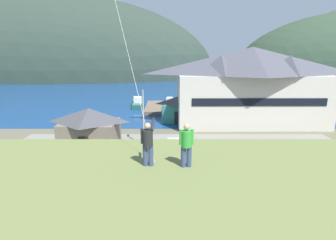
% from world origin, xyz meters
% --- Properties ---
extents(ground_plane, '(600.00, 600.00, 0.00)m').
position_xyz_m(ground_plane, '(0.00, 0.00, 0.00)').
color(ground_plane, '#66604C').
extents(parking_lot_pad, '(40.00, 20.00, 0.10)m').
position_xyz_m(parking_lot_pad, '(0.00, 5.00, 0.05)').
color(parking_lot_pad, gray).
rests_on(parking_lot_pad, ground).
extents(bay_water, '(360.00, 84.00, 0.03)m').
position_xyz_m(bay_water, '(0.00, 60.00, 0.01)').
color(bay_water, navy).
rests_on(bay_water, ground).
extents(far_hill_west_ridge, '(146.35, 74.37, 73.51)m').
position_xyz_m(far_hill_west_ridge, '(-52.04, 111.90, 0.00)').
color(far_hill_west_ridge, '#2D3D33').
rests_on(far_hill_west_ridge, ground).
extents(harbor_lodge, '(23.61, 10.00, 11.81)m').
position_xyz_m(harbor_lodge, '(11.47, 20.88, 6.28)').
color(harbor_lodge, beige).
rests_on(harbor_lodge, ground).
extents(storage_shed_near_lot, '(6.71, 5.06, 5.05)m').
position_xyz_m(storage_shed_near_lot, '(-9.93, 8.59, 2.62)').
color(storage_shed_near_lot, '#756B5B').
rests_on(storage_shed_near_lot, ground).
extents(storage_shed_waterside, '(5.44, 4.08, 4.17)m').
position_xyz_m(storage_shed_waterside, '(0.40, 22.27, 2.16)').
color(storage_shed_waterside, '#338475').
rests_on(storage_shed_waterside, ground).
extents(wharf_dock, '(3.20, 11.79, 0.70)m').
position_xyz_m(wharf_dock, '(-4.04, 32.32, 0.35)').
color(wharf_dock, '#70604C').
rests_on(wharf_dock, ground).
extents(moored_boat_wharfside, '(3.08, 7.44, 2.16)m').
position_xyz_m(moored_boat_wharfside, '(-7.53, 34.68, 0.72)').
color(moored_boat_wharfside, '#23564C').
rests_on(moored_boat_wharfside, ground).
extents(moored_boat_outer_mooring, '(2.39, 5.72, 2.16)m').
position_xyz_m(moored_boat_outer_mooring, '(-0.84, 33.97, 0.72)').
color(moored_boat_outer_mooring, '#A8A399').
rests_on(moored_boat_outer_mooring, ground).
extents(parked_car_corner_spot, '(4.32, 2.29, 1.82)m').
position_xyz_m(parked_car_corner_spot, '(-5.94, 1.13, 1.06)').
color(parked_car_corner_spot, slate).
rests_on(parked_car_corner_spot, parking_lot_pad).
extents(parked_car_lone_by_shed, '(4.36, 2.38, 1.82)m').
position_xyz_m(parked_car_lone_by_shed, '(8.67, 0.67, 1.06)').
color(parked_car_lone_by_shed, '#B28923').
rests_on(parked_car_lone_by_shed, parking_lot_pad).
extents(parked_car_mid_row_far, '(4.33, 2.31, 1.82)m').
position_xyz_m(parked_car_mid_row_far, '(-0.35, 7.11, 1.06)').
color(parked_car_mid_row_far, silver).
rests_on(parked_car_mid_row_far, parking_lot_pad).
extents(parked_car_mid_row_center, '(4.31, 2.28, 1.82)m').
position_xyz_m(parked_car_mid_row_center, '(1.65, 1.21, 1.06)').
color(parked_car_mid_row_center, red).
rests_on(parked_car_mid_row_center, parking_lot_pad).
extents(parked_car_front_row_end, '(4.27, 2.18, 1.82)m').
position_xyz_m(parked_car_front_row_end, '(6.70, 5.55, 1.06)').
color(parked_car_front_row_end, slate).
rests_on(parked_car_front_row_end, parking_lot_pad).
extents(parked_car_back_row_right, '(4.27, 2.19, 1.82)m').
position_xyz_m(parked_car_back_row_right, '(14.31, 5.79, 1.06)').
color(parked_car_back_row_right, black).
rests_on(parked_car_back_row_right, parking_lot_pad).
extents(parking_light_pole, '(0.24, 0.78, 6.66)m').
position_xyz_m(parking_light_pole, '(-4.11, 10.56, 3.96)').
color(parking_light_pole, '#ADADB2').
rests_on(parking_light_pole, parking_lot_pad).
extents(person_kite_flyer, '(0.54, 0.65, 1.86)m').
position_xyz_m(person_kite_flyer, '(-2.00, -10.08, 7.53)').
color(person_kite_flyer, '#384770').
rests_on(person_kite_flyer, grassy_hill_foreground).
extents(person_companion, '(0.55, 0.40, 1.74)m').
position_xyz_m(person_companion, '(-0.51, -10.20, 7.51)').
color(person_companion, '#384770').
rests_on(person_companion, grassy_hill_foreground).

